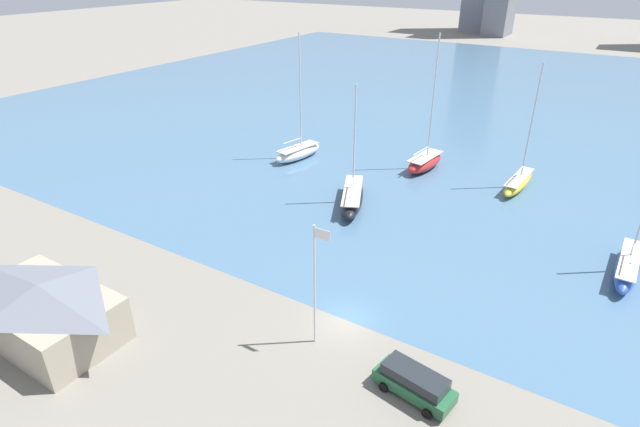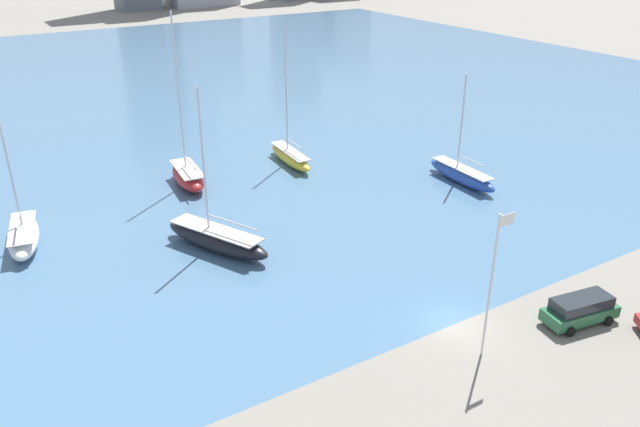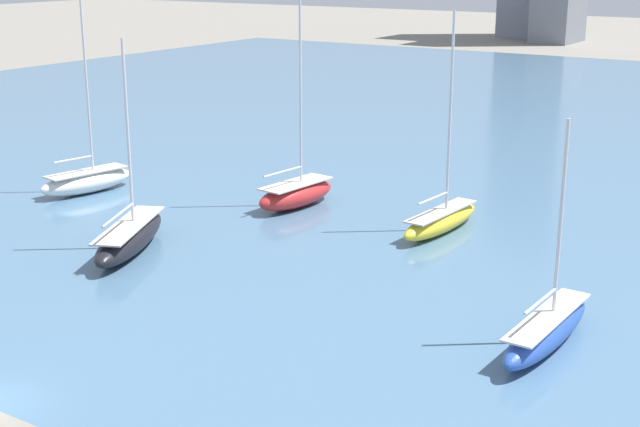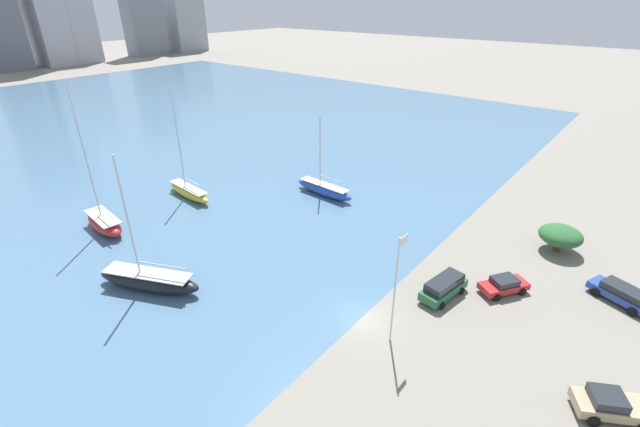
# 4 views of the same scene
# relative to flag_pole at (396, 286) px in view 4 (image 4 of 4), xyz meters

# --- Properties ---
(ground_plane) EXTENTS (500.00, 500.00, 0.00)m
(ground_plane) POSITION_rel_flag_pole_xyz_m (0.66, 3.18, -5.16)
(ground_plane) COLOR gray
(harbor_water) EXTENTS (180.00, 140.00, 0.00)m
(harbor_water) POSITION_rel_flag_pole_xyz_m (0.66, 73.18, -5.16)
(harbor_water) COLOR #476B89
(harbor_water) RESTS_ON ground_plane
(flag_pole) EXTENTS (1.24, 0.14, 9.38)m
(flag_pole) POSITION_rel_flag_pole_xyz_m (0.00, 0.00, 0.00)
(flag_pole) COLOR silver
(flag_pole) RESTS_ON ground_plane
(yard_shrub) EXTENTS (4.32, 4.32, 2.78)m
(yard_shrub) POSITION_rel_flag_pole_xyz_m (22.79, -7.05, -3.37)
(yard_shrub) COLOR #4C3823
(yard_shrub) RESTS_ON ground_plane
(sailboat_red) EXTENTS (3.36, 7.77, 16.65)m
(sailboat_red) POSITION_rel_flag_pole_xyz_m (-5.44, 34.87, -4.11)
(sailboat_red) COLOR #B72828
(sailboat_red) RESTS_ON harbor_water
(sailboat_black) EXTENTS (6.37, 10.22, 13.05)m
(sailboat_black) POSITION_rel_flag_pole_xyz_m (-8.37, 20.80, -4.18)
(sailboat_black) COLOR black
(sailboat_black) RESTS_ON harbor_water
(sailboat_yellow) EXTENTS (2.46, 9.02, 14.45)m
(sailboat_yellow) POSITION_rel_flag_pole_xyz_m (6.17, 34.90, -4.25)
(sailboat_yellow) COLOR yellow
(sailboat_yellow) RESTS_ON harbor_water
(sailboat_blue) EXTENTS (2.14, 9.38, 10.81)m
(sailboat_blue) POSITION_rel_flag_pole_xyz_m (18.12, 21.15, -4.26)
(sailboat_blue) COLOR #284CA8
(sailboat_blue) RESTS_ON harbor_water
(parked_wagon_blue) EXTENTS (3.75, 5.51, 1.60)m
(parked_wagon_blue) POSITION_rel_flag_pole_xyz_m (16.90, -13.55, -4.27)
(parked_wagon_blue) COLOR #284293
(parked_wagon_blue) RESTS_ON ground_plane
(parked_pickup_tan) EXTENTS (4.13, 5.13, 1.76)m
(parked_pickup_tan) POSITION_rel_flag_pole_xyz_m (2.97, -14.60, -4.27)
(parked_pickup_tan) COLOR tan
(parked_pickup_tan) RESTS_ON ground_plane
(parked_suv_green) EXTENTS (5.27, 2.80, 1.87)m
(parked_suv_green) POSITION_rel_flag_pole_xyz_m (7.73, -0.88, -4.15)
(parked_suv_green) COLOR #235B38
(parked_suv_green) RESTS_ON ground_plane
(parked_sedan_red) EXTENTS (4.73, 3.99, 1.49)m
(parked_sedan_red) POSITION_rel_flag_pole_xyz_m (11.81, -4.92, -4.38)
(parked_sedan_red) COLOR #B22323
(parked_sedan_red) RESTS_ON ground_plane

